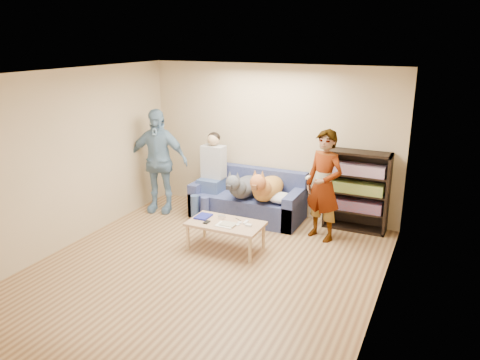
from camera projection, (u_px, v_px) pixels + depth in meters
The scene contains 27 objects.
ground at pixel (203, 271), 6.30m from camera, with size 5.00×5.00×0.00m, color brown.
ceiling at pixel (198, 74), 5.53m from camera, with size 5.00×5.00×0.00m, color white.
wall_back at pixel (271, 141), 8.08m from camera, with size 4.50×4.50×0.00m, color tan.
wall_front at pixel (47, 262), 3.75m from camera, with size 4.50×4.50×0.00m, color tan.
wall_left at pixel (66, 160), 6.82m from camera, with size 5.00×5.00×0.00m, color tan.
wall_right at pixel (383, 205), 5.02m from camera, with size 5.00×5.00×0.00m, color tan.
blanket at pixel (281, 198), 7.62m from camera, with size 0.46×0.39×0.16m, color silver.
person_standing_right at pixel (324, 186), 7.09m from camera, with size 0.63×0.41×1.72m, color gray.
person_standing_left at pixel (158, 161), 8.23m from camera, with size 1.08×0.45×1.85m, color #6F90B1.
held_controller at pixel (308, 177), 6.95m from camera, with size 0.04×0.12×0.03m, color silver.
notebook_blue at pixel (203, 216), 7.04m from camera, with size 0.20×0.26×0.03m, color navy.
papers at pixel (226, 225), 6.73m from camera, with size 0.26×0.20×0.01m, color white.
magazine at pixel (228, 224), 6.73m from camera, with size 0.22×0.17×0.01m, color #B4AB90.
camera_silver at pixel (222, 217), 6.98m from camera, with size 0.11×0.06×0.05m, color silver.
controller_a at pixel (246, 222), 6.81m from camera, with size 0.04×0.13×0.03m, color white.
controller_b at pixel (249, 225), 6.71m from camera, with size 0.09×0.06×0.03m, color silver.
headphone_cup_a at pixel (237, 225), 6.74m from camera, with size 0.07×0.07×0.02m, color white.
headphone_cup_b at pixel (240, 223), 6.81m from camera, with size 0.07×0.07×0.02m, color silver.
pen_orange at pixel (219, 226), 6.71m from camera, with size 0.01×0.01×0.14m, color #D25E1D.
pen_black at pixel (238, 219), 6.94m from camera, with size 0.01×0.01×0.14m, color black.
wallet at pixel (207, 222), 6.83m from camera, with size 0.07×0.12×0.01m, color black.
sofa at pixel (249, 201), 8.14m from camera, with size 1.90×0.85×0.82m.
person_seated at pixel (211, 171), 8.14m from camera, with size 0.40×0.73×1.47m.
dog_gray at pixel (243, 186), 7.81m from camera, with size 0.39×1.24×0.56m.
dog_tan at pixel (266, 188), 7.68m from camera, with size 0.42×1.17×0.61m.
coffee_table at pixel (226, 225), 6.85m from camera, with size 1.10×0.60×0.42m.
bookshelf at pixel (357, 189), 7.50m from camera, with size 1.00×0.34×1.30m.
Camera 1 is at (2.83, -4.92, 3.04)m, focal length 35.00 mm.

